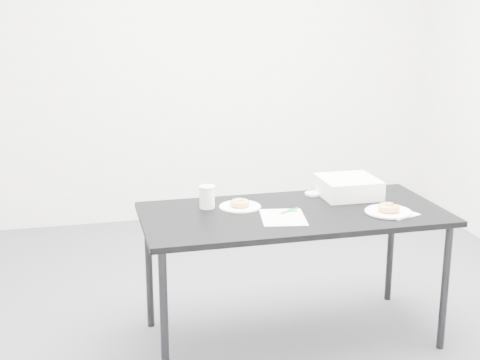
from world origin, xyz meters
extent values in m
plane|color=#4C4C51|center=(0.00, 0.00, 0.00)|extent=(4.00, 4.00, 0.00)
cube|color=white|center=(0.00, 2.00, 1.35)|extent=(4.00, 0.02, 2.70)
cube|color=black|center=(0.12, -0.19, 0.69)|extent=(1.55, 0.73, 0.03)
cylinder|color=black|center=(-0.59, -0.49, 0.34)|extent=(0.04, 0.04, 0.67)
cylinder|color=black|center=(-0.59, 0.11, 0.34)|extent=(0.04, 0.04, 0.67)
cylinder|color=black|center=(0.84, -0.49, 0.34)|extent=(0.04, 0.04, 0.67)
cylinder|color=black|center=(0.84, 0.12, 0.34)|extent=(0.04, 0.04, 0.67)
cube|color=white|center=(0.04, -0.27, 0.70)|extent=(0.26, 0.31, 0.00)
cube|color=green|center=(0.12, -0.18, 0.71)|extent=(0.05, 0.05, 0.00)
cylinder|color=#0B814C|center=(0.10, -0.19, 0.71)|extent=(0.11, 0.08, 0.01)
cube|color=white|center=(0.62, -0.35, 0.71)|extent=(0.21, 0.21, 0.00)
cylinder|color=white|center=(0.58, -0.33, 0.71)|extent=(0.24, 0.24, 0.01)
torus|color=#E19347|center=(0.58, -0.33, 0.73)|extent=(0.13, 0.13, 0.04)
cylinder|color=white|center=(-0.12, -0.05, 0.71)|extent=(0.22, 0.22, 0.01)
torus|color=#E19347|center=(-0.12, -0.05, 0.73)|extent=(0.12, 0.12, 0.03)
cylinder|color=white|center=(-0.29, -0.02, 0.76)|extent=(0.08, 0.08, 0.12)
cylinder|color=white|center=(0.33, 0.08, 0.71)|extent=(0.09, 0.09, 0.01)
cube|color=white|center=(0.50, 0.01, 0.75)|extent=(0.31, 0.31, 0.10)
camera|label=1|loc=(-0.91, -3.28, 1.73)|focal=50.00mm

